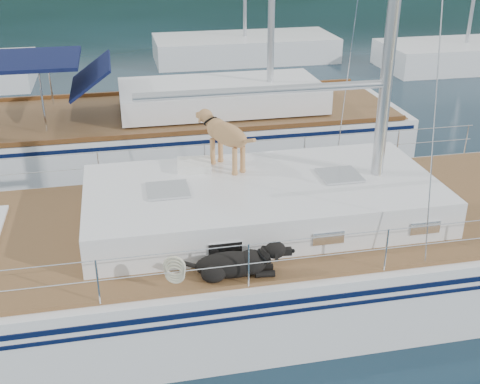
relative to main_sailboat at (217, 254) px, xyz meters
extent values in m
plane|color=black|center=(-0.09, 0.00, -0.67)|extent=(120.00, 120.00, 0.00)
cube|color=white|center=(-0.09, 0.00, -0.17)|extent=(12.00, 3.80, 1.40)
cube|color=brown|center=(-0.09, 0.00, 0.56)|extent=(11.52, 3.50, 0.06)
cube|color=white|center=(0.71, 0.00, 0.86)|extent=(5.20, 2.50, 0.55)
cylinder|color=silver|center=(0.71, 0.00, 2.54)|extent=(3.60, 0.12, 0.12)
cylinder|color=silver|center=(-0.09, -1.75, 1.15)|extent=(10.56, 0.01, 0.01)
cylinder|color=silver|center=(-0.09, 1.75, 1.15)|extent=(10.56, 0.01, 0.01)
cube|color=#1B31AC|center=(-0.77, 1.08, 0.61)|extent=(0.71, 0.58, 0.05)
cube|color=white|center=(-0.21, 0.73, 1.20)|extent=(0.56, 0.48, 0.13)
torus|color=beige|center=(-0.79, -1.73, 0.95)|extent=(0.36, 0.21, 0.35)
cube|color=white|center=(-0.04, 5.99, -0.22)|extent=(11.00, 3.50, 1.30)
cube|color=brown|center=(-0.04, 5.99, 0.43)|extent=(10.56, 3.29, 0.06)
cube|color=white|center=(1.16, 5.99, 0.78)|extent=(4.80, 2.30, 0.55)
cube|color=#101744|center=(-3.24, 5.99, 1.83)|extent=(2.40, 2.30, 0.08)
cube|color=white|center=(3.91, 16.00, -0.27)|extent=(7.20, 3.00, 1.10)
cube|color=white|center=(11.91, 13.00, -0.27)|extent=(6.40, 3.00, 1.10)
camera|label=1|loc=(-1.28, -7.86, 4.76)|focal=45.00mm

